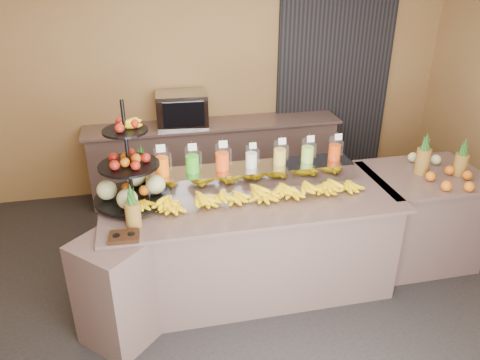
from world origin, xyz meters
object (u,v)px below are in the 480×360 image
object	(u,v)px
right_fruit_pile	(445,171)
banana_heap	(251,191)
condiment_caddy	(124,237)
oven_warmer	(182,109)
fruit_stand	(136,178)
pitcher_tray	(251,174)

from	to	relation	value
right_fruit_pile	banana_heap	bearing A→B (deg)	-179.68
condiment_caddy	right_fruit_pile	size ratio (longest dim) A/B	0.47
right_fruit_pile	oven_warmer	bearing A→B (deg)	137.91
banana_heap	condiment_caddy	bearing A→B (deg)	-159.29
right_fruit_pile	oven_warmer	distance (m)	2.94
fruit_stand	condiment_caddy	world-z (taller)	fruit_stand
banana_heap	fruit_stand	distance (m)	0.95
banana_heap	oven_warmer	world-z (taller)	oven_warmer
condiment_caddy	right_fruit_pile	bearing A→B (deg)	8.03
right_fruit_pile	oven_warmer	world-z (taller)	oven_warmer
right_fruit_pile	fruit_stand	bearing A→B (deg)	177.25
oven_warmer	condiment_caddy	bearing A→B (deg)	-102.82
condiment_caddy	oven_warmer	size ratio (longest dim) A/B	0.36
pitcher_tray	banana_heap	xyz separation A→B (m)	(-0.07, -0.31, 0.00)
right_fruit_pile	pitcher_tray	bearing A→B (deg)	170.19
right_fruit_pile	oven_warmer	size ratio (longest dim) A/B	0.77
banana_heap	right_fruit_pile	world-z (taller)	right_fruit_pile
pitcher_tray	condiment_caddy	size ratio (longest dim) A/B	8.63
right_fruit_pile	condiment_caddy	bearing A→B (deg)	-171.97
fruit_stand	right_fruit_pile	distance (m)	2.75
pitcher_tray	right_fruit_pile	bearing A→B (deg)	-9.81
pitcher_tray	condiment_caddy	distance (m)	1.32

